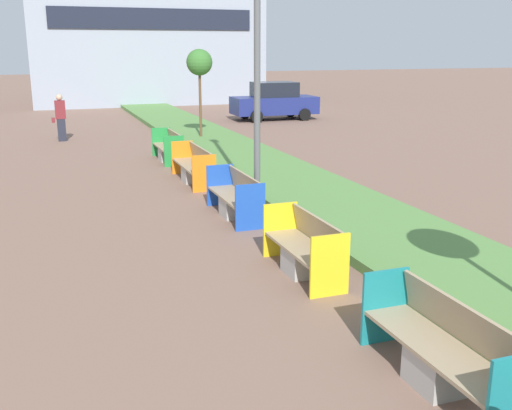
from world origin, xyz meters
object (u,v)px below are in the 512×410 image
at_px(bench_yellow_frame, 305,252).
at_px(street_lamp_post, 257,1).
at_px(pedestrian_walking, 61,117).
at_px(parked_car_distant, 274,101).
at_px(bench_teal_frame, 442,355).
at_px(sapling_tree_far, 199,63).
at_px(bench_green_frame, 169,149).
at_px(bench_blue_frame, 236,200).
at_px(bench_orange_frame, 194,168).

xyz_separation_m(bench_yellow_frame, street_lamp_post, (0.61, 3.92, 4.08)).
xyz_separation_m(street_lamp_post, pedestrian_walking, (-3.64, 12.11, -3.52)).
height_order(pedestrian_walking, parked_car_distant, parked_car_distant).
height_order(bench_teal_frame, sapling_tree_far, sapling_tree_far).
height_order(street_lamp_post, parked_car_distant, street_lamp_post).
relative_size(bench_yellow_frame, street_lamp_post, 0.24).
bearing_deg(bench_green_frame, bench_yellow_frame, -90.01).
bearing_deg(bench_blue_frame, bench_teal_frame, -89.99).
height_order(bench_blue_frame, sapling_tree_far, sapling_tree_far).
height_order(bench_yellow_frame, bench_blue_frame, same).
xyz_separation_m(bench_green_frame, sapling_tree_far, (2.06, 3.75, 2.57)).
distance_m(bench_teal_frame, street_lamp_post, 8.50).
bearing_deg(bench_blue_frame, parked_car_distant, 65.78).
xyz_separation_m(bench_teal_frame, bench_yellow_frame, (-0.00, 3.52, -0.01)).
distance_m(bench_teal_frame, parked_car_distant, 24.46).
height_order(bench_blue_frame, bench_orange_frame, same).
bearing_deg(bench_green_frame, bench_orange_frame, -89.92).
distance_m(bench_yellow_frame, pedestrian_walking, 16.32).
xyz_separation_m(bench_teal_frame, sapling_tree_far, (2.05, 17.77, 2.56)).
height_order(bench_green_frame, parked_car_distant, parked_car_distant).
relative_size(sapling_tree_far, parked_car_distant, 0.82).
relative_size(bench_green_frame, street_lamp_post, 0.25).
xyz_separation_m(bench_green_frame, pedestrian_walking, (-3.03, 5.53, 0.55)).
height_order(bench_yellow_frame, bench_orange_frame, same).
bearing_deg(bench_yellow_frame, parked_car_distant, 69.75).
bearing_deg(sapling_tree_far, pedestrian_walking, 160.70).
bearing_deg(bench_orange_frame, bench_yellow_frame, -90.05).
bearing_deg(bench_teal_frame, sapling_tree_far, 83.41).
bearing_deg(bench_teal_frame, bench_green_frame, 90.01).
bearing_deg(parked_car_distant, bench_orange_frame, -118.73).
relative_size(street_lamp_post, pedestrian_walking, 4.51).
distance_m(street_lamp_post, pedestrian_walking, 13.13).
xyz_separation_m(bench_yellow_frame, parked_car_distant, (7.31, 19.82, 0.55)).
bearing_deg(pedestrian_walking, parked_car_distant, 20.15).
distance_m(bench_green_frame, street_lamp_post, 7.77).
relative_size(bench_orange_frame, pedestrian_walking, 1.37).
bearing_deg(pedestrian_walking, bench_blue_frame, -76.33).
xyz_separation_m(sapling_tree_far, pedestrian_walking, (-5.08, 1.78, -2.01)).
bearing_deg(bench_blue_frame, street_lamp_post, 29.47).
bearing_deg(sapling_tree_far, street_lamp_post, -97.95).
relative_size(bench_orange_frame, parked_car_distant, 0.58).
bearing_deg(bench_teal_frame, parked_car_distant, 72.61).
relative_size(bench_teal_frame, bench_blue_frame, 1.03).
xyz_separation_m(street_lamp_post, sapling_tree_far, (1.44, 10.33, -1.51)).
height_order(bench_blue_frame, street_lamp_post, street_lamp_post).
height_order(sapling_tree_far, parked_car_distant, sapling_tree_far).
relative_size(bench_yellow_frame, pedestrian_walking, 1.08).
xyz_separation_m(bench_orange_frame, sapling_tree_far, (2.05, 7.05, 2.55)).
bearing_deg(bench_teal_frame, street_lamp_post, 85.30).
distance_m(bench_yellow_frame, bench_orange_frame, 7.20).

